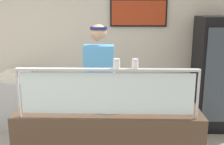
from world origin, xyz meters
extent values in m
cube|color=silver|center=(0.93, 2.42, 1.35)|extent=(6.27, 0.08, 2.70)
cube|color=black|center=(1.36, 2.36, 1.86)|extent=(0.95, 0.04, 0.46)
cube|color=#B23819|center=(1.36, 2.34, 1.86)|extent=(0.90, 0.01, 0.41)
cylinder|color=#B2B5BC|center=(0.10, 0.06, 1.19)|extent=(0.02, 0.02, 0.48)
cylinder|color=#B2B5BC|center=(1.77, 0.06, 1.19)|extent=(0.02, 0.02, 0.48)
cube|color=silver|center=(0.93, 0.06, 1.19)|extent=(1.61, 0.01, 0.40)
cube|color=#B2B5BC|center=(0.93, 0.06, 1.42)|extent=(1.67, 0.06, 0.02)
cylinder|color=#9EA0A8|center=(0.93, 0.34, 0.96)|extent=(0.45, 0.45, 0.01)
cylinder|color=tan|center=(0.93, 0.34, 0.97)|extent=(0.42, 0.42, 0.02)
cylinder|color=gold|center=(0.93, 0.34, 0.98)|extent=(0.37, 0.37, 0.01)
cube|color=#ADAFB7|center=(0.91, 0.32, 0.99)|extent=(0.12, 0.29, 0.01)
cylinder|color=white|center=(1.02, 0.06, 1.46)|extent=(0.06, 0.06, 0.07)
cylinder|color=white|center=(1.02, 0.06, 1.45)|extent=(0.05, 0.05, 0.05)
cylinder|color=silver|center=(1.02, 0.06, 1.51)|extent=(0.06, 0.06, 0.02)
cylinder|color=white|center=(1.19, 0.06, 1.46)|extent=(0.06, 0.06, 0.07)
cylinder|color=red|center=(1.19, 0.06, 1.45)|extent=(0.05, 0.05, 0.05)
cylinder|color=silver|center=(1.19, 0.06, 1.51)|extent=(0.06, 0.06, 0.02)
cylinder|color=#23232D|center=(0.67, 1.05, 0.47)|extent=(0.13, 0.13, 0.95)
cylinder|color=#23232D|center=(0.89, 1.05, 0.47)|extent=(0.13, 0.13, 0.95)
cube|color=#4C9EE5|center=(0.78, 1.05, 1.23)|extent=(0.38, 0.21, 0.55)
sphere|color=tan|center=(0.78, 1.05, 1.66)|extent=(0.21, 0.21, 0.21)
cylinder|color=navy|center=(0.78, 1.05, 1.71)|extent=(0.21, 0.21, 0.04)
cylinder|color=tan|center=(0.96, 0.83, 1.13)|extent=(0.08, 0.34, 0.08)
cube|color=black|center=(2.59, 1.98, 0.91)|extent=(0.63, 0.63, 1.82)
cube|color=#38424C|center=(2.59, 1.66, 0.95)|extent=(0.53, 0.02, 1.46)
cylinder|color=red|center=(2.44, 1.77, 1.00)|extent=(0.06, 0.06, 0.20)
cylinder|color=green|center=(2.59, 1.77, 1.00)|extent=(0.06, 0.06, 0.20)
cube|color=#B7BABF|center=(-0.62, 1.93, 0.40)|extent=(0.70, 0.55, 0.80)
cube|color=silver|center=(-0.61, 1.93, 0.82)|extent=(0.48, 0.48, 0.04)
cube|color=silver|center=(-0.62, 1.93, 0.87)|extent=(0.46, 0.46, 0.04)
cube|color=silver|center=(-0.62, 1.93, 0.91)|extent=(0.47, 0.47, 0.04)
camera|label=1|loc=(1.05, -2.36, 1.98)|focal=43.99mm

